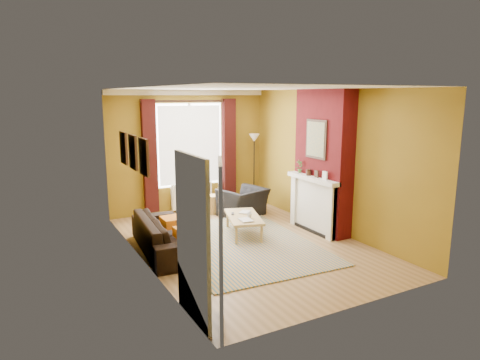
{
  "coord_description": "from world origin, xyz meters",
  "views": [
    {
      "loc": [
        -3.65,
        -6.53,
        2.69
      ],
      "look_at": [
        0.0,
        0.25,
        1.15
      ],
      "focal_mm": 32.0,
      "sensor_mm": 36.0,
      "label": 1
    }
  ],
  "objects_px": {
    "sofa": "(166,234)",
    "wicker_stool": "(213,204)",
    "coffee_table": "(244,218)",
    "armchair": "(243,202)",
    "floor_lamp": "(254,149)"
  },
  "relations": [
    {
      "from": "sofa",
      "to": "armchair",
      "type": "xyz_separation_m",
      "value": [
        2.25,
        1.32,
        0.01
      ]
    },
    {
      "from": "sofa",
      "to": "coffee_table",
      "type": "distance_m",
      "value": 1.61
    },
    {
      "from": "coffee_table",
      "to": "floor_lamp",
      "type": "distance_m",
      "value": 2.6
    },
    {
      "from": "armchair",
      "to": "sofa",
      "type": "bearing_deg",
      "value": 13.96
    },
    {
      "from": "sofa",
      "to": "coffee_table",
      "type": "xyz_separation_m",
      "value": [
        1.61,
        0.11,
        0.04
      ]
    },
    {
      "from": "sofa",
      "to": "floor_lamp",
      "type": "xyz_separation_m",
      "value": [
        2.97,
        2.06,
        1.09
      ]
    },
    {
      "from": "sofa",
      "to": "armchair",
      "type": "height_order",
      "value": "armchair"
    },
    {
      "from": "armchair",
      "to": "wicker_stool",
      "type": "distance_m",
      "value": 0.73
    },
    {
      "from": "floor_lamp",
      "to": "sofa",
      "type": "bearing_deg",
      "value": -145.28
    },
    {
      "from": "sofa",
      "to": "armchair",
      "type": "relative_size",
      "value": 2.18
    },
    {
      "from": "armchair",
      "to": "floor_lamp",
      "type": "relative_size",
      "value": 0.54
    },
    {
      "from": "sofa",
      "to": "coffee_table",
      "type": "bearing_deg",
      "value": -81.6
    },
    {
      "from": "sofa",
      "to": "wicker_stool",
      "type": "xyz_separation_m",
      "value": [
        1.74,
        1.83,
        -0.09
      ]
    },
    {
      "from": "coffee_table",
      "to": "sofa",
      "type": "bearing_deg",
      "value": -158.3
    },
    {
      "from": "floor_lamp",
      "to": "wicker_stool",
      "type": "bearing_deg",
      "value": -169.4
    }
  ]
}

